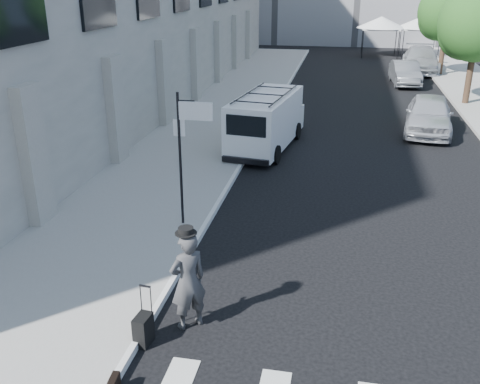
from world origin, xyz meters
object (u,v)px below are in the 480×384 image
at_px(businessman, 188,281).
at_px(suitcase, 143,329).
at_px(parked_car_a, 429,114).
at_px(parked_car_b, 405,73).
at_px(parked_car_c, 421,60).
at_px(cargo_van, 267,120).

xyz_separation_m(businessman, suitcase, (-0.67, -0.67, -0.69)).
height_order(parked_car_a, parked_car_b, parked_car_a).
distance_m(suitcase, parked_car_a, 17.31).
relative_size(parked_car_a, parked_car_c, 0.80).
bearing_deg(cargo_van, suitcase, -84.30).
bearing_deg(businessman, parked_car_c, -146.40).
distance_m(suitcase, parked_car_c, 33.22).
distance_m(cargo_van, parked_car_c, 21.26).
xyz_separation_m(businessman, parked_car_a, (6.23, 15.19, -0.19)).
bearing_deg(parked_car_b, businessman, -106.74).
xyz_separation_m(parked_car_a, parked_car_b, (0.00, 11.12, -0.09)).
xyz_separation_m(cargo_van, parked_car_c, (7.96, 19.71, -0.24)).
bearing_deg(parked_car_b, cargo_van, -117.40).
bearing_deg(parked_car_c, cargo_van, -107.98).
bearing_deg(suitcase, businessman, 51.15).
distance_m(businessman, cargo_van, 11.76).
bearing_deg(suitcase, parked_car_b, 81.90).
relative_size(businessman, parked_car_b, 0.46).
relative_size(suitcase, parked_car_c, 0.19).
xyz_separation_m(parked_car_b, parked_car_c, (1.48, 5.15, 0.15)).
height_order(parked_car_a, parked_car_c, parked_car_c).
height_order(cargo_van, parked_car_c, cargo_van).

